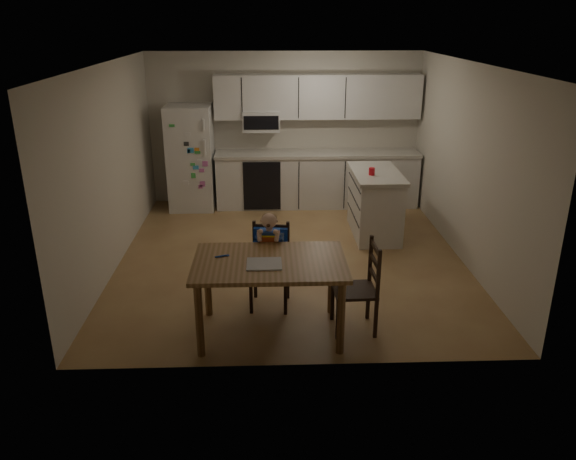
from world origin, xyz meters
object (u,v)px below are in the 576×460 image
Objects in this scene: refrigerator at (191,158)px; dining_table at (270,271)px; kitchen_island at (375,203)px; chair_booster at (270,249)px; red_cup at (372,171)px; chair_side at (364,281)px.

refrigerator is 4.26m from dining_table.
chair_booster is (-1.54, -2.10, 0.18)m from kitchen_island.
refrigerator is at bearing 107.26° from dining_table.
red_cup is 2.95m from dining_table.
red_cup reaches higher than chair_side.
chair_side is (-0.50, -2.51, -0.46)m from red_cup.
chair_booster is (0.00, 0.62, -0.03)m from dining_table.
red_cup is at bearing 59.66° from chair_booster.
chair_booster reaches higher than kitchen_island.
red_cup is 0.07× the size of dining_table.
red_cup is 2.44m from chair_booster.
dining_table is (-1.44, -2.56, -0.30)m from red_cup.
red_cup is (2.71, -1.51, 0.15)m from refrigerator.
kitchen_island is 3.13m from dining_table.
dining_table is (1.26, -4.07, -0.16)m from refrigerator.
dining_table is at bearing -119.40° from red_cup.
refrigerator is at bearing 154.35° from kitchen_island.
red_cup is 0.11× the size of chair_side.
kitchen_island is at bearing 59.98° from chair_booster.
dining_table is (-1.54, -2.72, 0.22)m from kitchen_island.
refrigerator is 3.13m from kitchen_island.
kitchen_island is at bearing 165.65° from chair_side.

